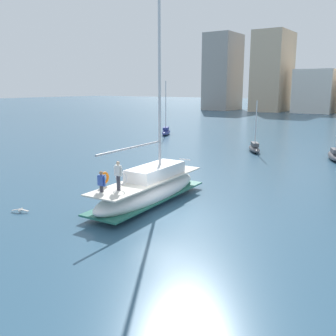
{
  "coord_description": "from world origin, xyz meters",
  "views": [
    {
      "loc": [
        11.6,
        -16.11,
        6.87
      ],
      "look_at": [
        -1.58,
        3.3,
        1.8
      ],
      "focal_mm": 40.4,
      "sensor_mm": 36.0,
      "label": 1
    }
  ],
  "objects_px": {
    "moored_catamaran": "(335,155)",
    "seagull": "(20,210)",
    "moored_sloop_near": "(166,131)",
    "moored_cutter_left": "(254,148)",
    "main_sailboat": "(150,188)"
  },
  "relations": [
    {
      "from": "main_sailboat",
      "to": "moored_cutter_left",
      "type": "relative_size",
      "value": 2.19
    },
    {
      "from": "main_sailboat",
      "to": "moored_catamaran",
      "type": "xyz_separation_m",
      "value": [
        6.44,
        20.8,
        -0.41
      ]
    },
    {
      "from": "moored_catamaran",
      "to": "seagull",
      "type": "distance_m",
      "value": 28.66
    },
    {
      "from": "moored_catamaran",
      "to": "moored_cutter_left",
      "type": "height_order",
      "value": "moored_catamaran"
    },
    {
      "from": "moored_catamaran",
      "to": "main_sailboat",
      "type": "bearing_deg",
      "value": -107.2
    },
    {
      "from": "main_sailboat",
      "to": "moored_cutter_left",
      "type": "xyz_separation_m",
      "value": [
        -1.64,
        20.84,
        -0.45
      ]
    },
    {
      "from": "main_sailboat",
      "to": "moored_catamaran",
      "type": "height_order",
      "value": "main_sailboat"
    },
    {
      "from": "moored_sloop_near",
      "to": "moored_catamaran",
      "type": "relative_size",
      "value": 1.17
    },
    {
      "from": "main_sailboat",
      "to": "seagull",
      "type": "bearing_deg",
      "value": -131.47
    },
    {
      "from": "moored_cutter_left",
      "to": "moored_sloop_near",
      "type": "bearing_deg",
      "value": 157.17
    },
    {
      "from": "moored_catamaran",
      "to": "seagull",
      "type": "xyz_separation_m",
      "value": [
        -11.32,
        -26.33,
        -0.35
      ]
    },
    {
      "from": "main_sailboat",
      "to": "moored_catamaran",
      "type": "bearing_deg",
      "value": 72.8
    },
    {
      "from": "moored_sloop_near",
      "to": "moored_cutter_left",
      "type": "height_order",
      "value": "moored_sloop_near"
    },
    {
      "from": "moored_cutter_left",
      "to": "seagull",
      "type": "distance_m",
      "value": 26.57
    },
    {
      "from": "moored_catamaran",
      "to": "moored_cutter_left",
      "type": "distance_m",
      "value": 8.07
    }
  ]
}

